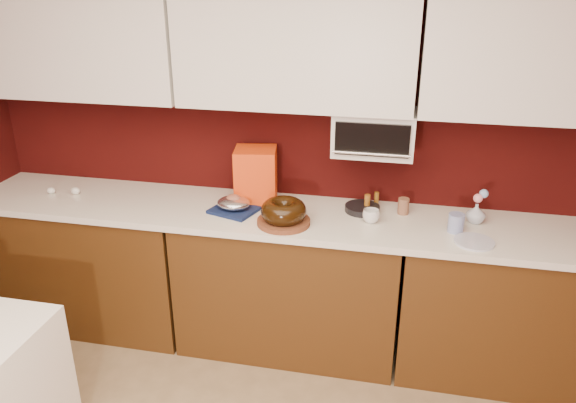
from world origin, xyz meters
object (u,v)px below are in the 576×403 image
(bundt_cake, at_px, (284,211))
(coffee_mug, at_px, (371,215))
(foil_ham_nest, at_px, (234,203))
(blue_jar, at_px, (456,223))
(flower_vase, at_px, (476,212))
(toaster_oven, at_px, (374,132))
(pandoro_box, at_px, (256,175))

(bundt_cake, relative_size, coffee_mug, 2.78)
(foil_ham_nest, height_order, blue_jar, blue_jar)
(coffee_mug, height_order, flower_vase, flower_vase)
(coffee_mug, distance_m, blue_jar, 0.46)
(toaster_oven, distance_m, pandoro_box, 0.76)
(foil_ham_nest, bearing_deg, blue_jar, -0.26)
(pandoro_box, relative_size, flower_vase, 2.61)
(pandoro_box, xyz_separation_m, flower_vase, (1.29, -0.05, -0.10))
(pandoro_box, bearing_deg, coffee_mug, -23.06)
(foil_ham_nest, distance_m, flower_vase, 1.38)
(coffee_mug, xyz_separation_m, blue_jar, (0.46, -0.02, 0.01))
(foil_ham_nest, relative_size, blue_jar, 1.93)
(blue_jar, distance_m, flower_vase, 0.19)
(bundt_cake, distance_m, foil_ham_nest, 0.34)
(bundt_cake, distance_m, pandoro_box, 0.39)
(toaster_oven, height_order, bundt_cake, toaster_oven)
(toaster_oven, xyz_separation_m, flower_vase, (0.60, -0.06, -0.41))
(flower_vase, bearing_deg, pandoro_box, 177.91)
(coffee_mug, xyz_separation_m, flower_vase, (0.57, 0.12, 0.02))
(bundt_cake, relative_size, blue_jar, 2.48)
(flower_vase, bearing_deg, bundt_cake, -166.82)
(flower_vase, bearing_deg, toaster_oven, 173.93)
(bundt_cake, bearing_deg, toaster_oven, 34.23)
(pandoro_box, xyz_separation_m, blue_jar, (1.17, -0.19, -0.12))
(bundt_cake, relative_size, flower_vase, 1.99)
(flower_vase, bearing_deg, coffee_mug, -168.20)
(foil_ham_nest, xyz_separation_m, pandoro_box, (0.09, 0.19, 0.11))
(bundt_cake, xyz_separation_m, pandoro_box, (-0.24, 0.29, 0.09))
(foil_ham_nest, relative_size, flower_vase, 1.56)
(foil_ham_nest, bearing_deg, pandoro_box, 65.19)
(toaster_oven, distance_m, blue_jar, 0.67)
(toaster_oven, height_order, coffee_mug, toaster_oven)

